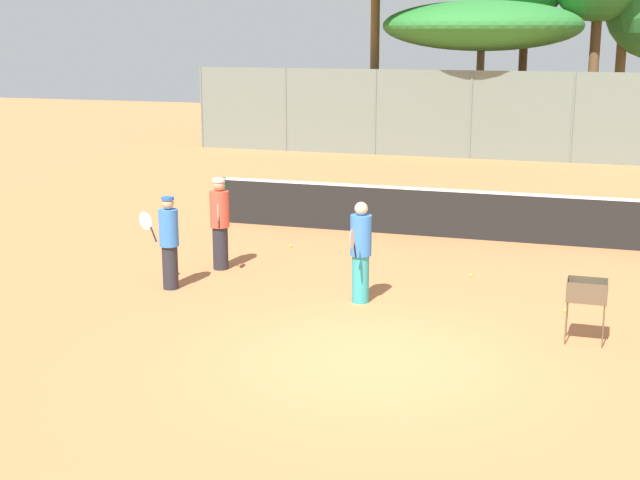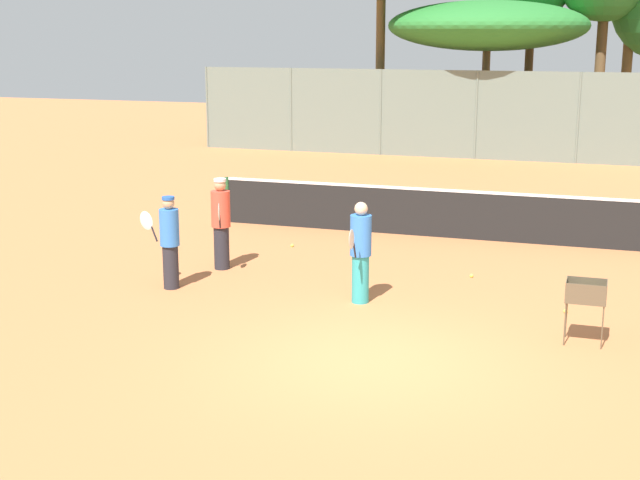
% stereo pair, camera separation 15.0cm
% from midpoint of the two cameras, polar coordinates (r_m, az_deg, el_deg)
% --- Properties ---
extents(ground_plane, '(80.00, 80.00, 0.00)m').
position_cam_midpoint_polar(ground_plane, '(12.25, 3.21, -7.72)').
color(ground_plane, '#C67242').
extents(tennis_net, '(11.28, 0.10, 1.07)m').
position_cam_midpoint_polar(tennis_net, '(19.35, 8.97, 1.69)').
color(tennis_net, '#26592D').
rests_on(tennis_net, ground_plane).
extents(back_fence, '(24.02, 0.08, 3.06)m').
position_cam_midpoint_polar(back_fence, '(31.46, 12.60, 7.73)').
color(back_fence, slate).
rests_on(back_fence, ground_plane).
extents(tree_5, '(7.27, 7.27, 5.47)m').
position_cam_midpoint_polar(tree_5, '(33.94, 10.20, 13.34)').
color(tree_5, brown).
rests_on(tree_5, ground_plane).
extents(player_white_outfit, '(0.87, 0.35, 1.62)m').
position_cam_midpoint_polar(player_white_outfit, '(15.56, -9.93, -0.08)').
color(player_white_outfit, '#26262D').
rests_on(player_white_outfit, ground_plane).
extents(player_red_cap, '(0.35, 0.91, 1.69)m').
position_cam_midpoint_polar(player_red_cap, '(14.55, 2.32, -0.73)').
color(player_red_cap, teal).
rests_on(player_red_cap, ground_plane).
extents(player_yellow_shirt, '(0.46, 0.87, 1.72)m').
position_cam_midpoint_polar(player_yellow_shirt, '(16.70, -6.69, 1.11)').
color(player_yellow_shirt, '#26262D').
rests_on(player_yellow_shirt, ground_plane).
extents(ball_cart, '(0.56, 0.41, 0.93)m').
position_cam_midpoint_polar(ball_cart, '(13.23, 16.45, -3.46)').
color(ball_cart, brown).
rests_on(ball_cart, ground_plane).
extents(tennis_ball_0, '(0.07, 0.07, 0.07)m').
position_cam_midpoint_polar(tennis_ball_0, '(14.75, 15.16, -4.36)').
color(tennis_ball_0, '#D1E54C').
rests_on(tennis_ball_0, ground_plane).
extents(tennis_ball_1, '(0.07, 0.07, 0.07)m').
position_cam_midpoint_polar(tennis_ball_1, '(18.50, -2.14, -0.35)').
color(tennis_ball_1, '#D1E54C').
rests_on(tennis_ball_1, ground_plane).
extents(tennis_ball_2, '(0.07, 0.07, 0.07)m').
position_cam_midpoint_polar(tennis_ball_2, '(17.20, 2.43, -1.40)').
color(tennis_ball_2, '#D1E54C').
rests_on(tennis_ball_2, ground_plane).
extents(tennis_ball_3, '(0.07, 0.07, 0.07)m').
position_cam_midpoint_polar(tennis_ball_3, '(16.46, 9.36, -2.24)').
color(tennis_ball_3, '#D1E54C').
rests_on(tennis_ball_3, ground_plane).
extents(parked_car, '(4.20, 1.70, 1.60)m').
position_cam_midpoint_polar(parked_car, '(36.54, 7.37, 7.29)').
color(parked_car, '#3F4C8C').
rests_on(parked_car, ground_plane).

